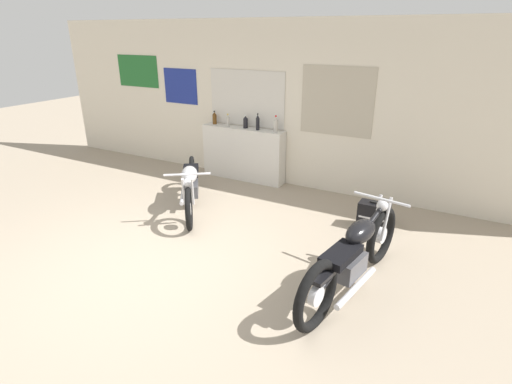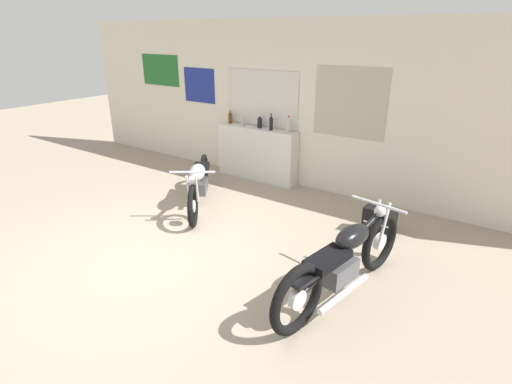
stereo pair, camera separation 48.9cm
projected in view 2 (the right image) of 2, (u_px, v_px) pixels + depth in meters
ground_plane at (148, 261)px, 4.84m from camera, size 24.00×24.00×0.00m
wall_back at (289, 105)px, 6.88m from camera, size 10.00×0.07×2.80m
sill_counter at (257, 154)px, 7.38m from camera, size 1.59×0.28×0.97m
bottle_leftmost at (230, 118)px, 7.51m from camera, size 0.08×0.08×0.25m
bottle_left_center at (243, 120)px, 7.30m from camera, size 0.06×0.06×0.23m
bottle_center at (260, 122)px, 7.15m from camera, size 0.08×0.08×0.24m
bottle_right_center at (271, 123)px, 6.98m from camera, size 0.06×0.06×0.29m
bottle_rightmost at (288, 125)px, 6.80m from camera, size 0.07×0.07×0.29m
motorcycle_silver at (199, 182)px, 6.26m from camera, size 1.27×1.76×0.78m
motorcycle_black at (344, 261)px, 4.05m from camera, size 0.67×2.17×0.88m
hard_case_black at (379, 221)px, 5.44m from camera, size 0.42×0.24×0.40m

